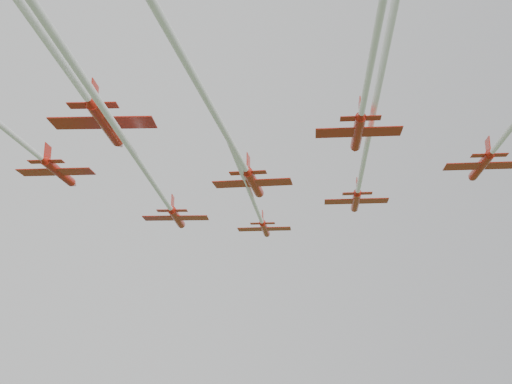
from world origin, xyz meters
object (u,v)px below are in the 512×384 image
object	(u,v)px
jet_row2_right	(363,166)
jet_row4_left	(45,37)
jet_row3_left	(28,147)
jet_row3_mid	(232,145)
jet_row2_left	(155,186)
jet_row4_right	(368,81)
jet_lead	(259,214)

from	to	relation	value
jet_row2_right	jet_row4_left	size ratio (longest dim) A/B	0.93
jet_row3_left	jet_row3_mid	bearing A→B (deg)	-9.16
jet_row2_right	jet_row4_left	world-z (taller)	jet_row2_right
jet_row4_left	jet_row2_left	bearing A→B (deg)	85.82
jet_row3_mid	jet_row4_left	distance (m)	24.97
jet_row3_mid	jet_row4_right	world-z (taller)	jet_row3_mid
jet_row3_left	jet_row4_left	bearing A→B (deg)	-64.44
jet_row2_right	jet_row3_mid	xyz separation A→B (m)	(-17.45, -5.92, -1.13)
jet_row3_left	jet_row4_right	distance (m)	40.38
jet_row4_left	jet_row3_left	bearing A→B (deg)	113.38
jet_row4_left	jet_lead	bearing A→B (deg)	75.29
jet_row4_left	jet_row4_right	size ratio (longest dim) A/B	1.34
jet_lead	jet_row4_right	world-z (taller)	jet_lead
jet_row2_left	jet_row4_left	distance (m)	30.78
jet_row2_right	jet_row3_mid	size ratio (longest dim) A/B	1.09
jet_row2_left	jet_row2_right	world-z (taller)	jet_row2_right
jet_row2_left	jet_row4_right	size ratio (longest dim) A/B	1.26
jet_row2_left	jet_row4_left	xyz separation A→B (m)	(-11.52, -28.47, 2.09)
jet_row3_mid	jet_row4_right	distance (m)	19.05
jet_row2_left	jet_row3_mid	world-z (taller)	jet_row3_mid
jet_lead	jet_row2_right	xyz separation A→B (m)	(6.67, -21.82, 1.13)
jet_lead	jet_row4_left	size ratio (longest dim) A/B	0.69
jet_row4_left	jet_row4_right	world-z (taller)	jet_row4_left
jet_row2_right	jet_row3_left	size ratio (longest dim) A/B	1.35
jet_row2_right	jet_row4_right	xyz separation A→B (m)	(-10.60, -23.69, -1.15)
jet_row3_mid	jet_row4_left	bearing A→B (deg)	-111.45
jet_lead	jet_row2_left	world-z (taller)	jet_lead
jet_row2_left	jet_row3_left	distance (m)	14.74
jet_row2_right	jet_lead	bearing A→B (deg)	128.43
jet_row3_left	jet_row4_left	xyz separation A→B (m)	(2.80, -28.93, -1.39)
jet_row2_right	jet_row3_mid	world-z (taller)	jet_row2_right
jet_row2_right	jet_row3_left	bearing A→B (deg)	-167.03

